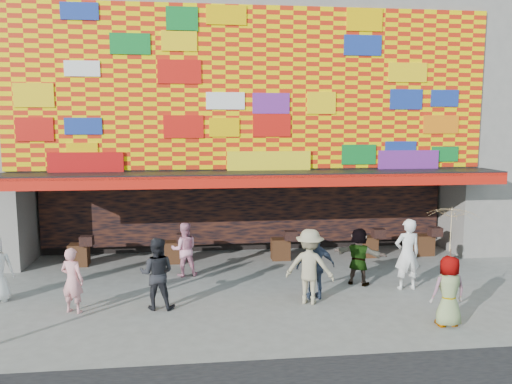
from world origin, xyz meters
The scene contains 11 objects.
ground centered at (0.00, 0.00, 0.00)m, with size 90.00×90.00×0.00m, color slate.
shop_building centered at (0.00, 8.18, 5.23)m, with size 15.20×9.40×10.00m.
ped_b centered at (-4.70, 0.48, 0.79)m, with size 0.58×0.38×1.58m, color pink.
ped_c centered at (-2.72, 0.52, 0.88)m, with size 0.86×0.67×1.76m, color black.
ped_d centered at (1.05, 0.46, 0.94)m, with size 1.22×0.70×1.89m, color tan.
ped_e centered at (1.27, 0.76, 0.86)m, with size 1.01×0.42×1.72m, color #35425D.
ped_f centered at (2.75, 1.75, 0.81)m, with size 1.50×0.48×1.62m, color gray.
ped_g centered at (3.80, -1.30, 0.80)m, with size 0.78×0.51×1.59m, color gray.
ped_h centered at (3.92, 1.22, 0.97)m, with size 0.71×0.47×1.95m, color white.
ped_i centered at (-2.13, 3.14, 0.80)m, with size 0.78×0.61×1.60m, color pink.
parasol centered at (3.80, -1.30, 2.20)m, with size 1.42×1.43×1.94m.
Camera 1 is at (-1.67, -11.40, 4.46)m, focal length 35.00 mm.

